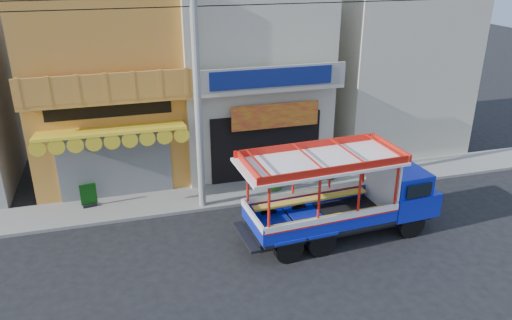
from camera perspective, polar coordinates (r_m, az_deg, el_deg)
The scene contains 12 objects.
ground at distance 16.41m, azimuth -0.49°, elevation -10.24°, with size 90.00×90.00×0.00m, color black.
sidewalk at distance 19.76m, azimuth -3.61°, elevation -3.98°, with size 30.00×2.00×0.12m, color slate.
shophouse_left at distance 21.77m, azimuth -16.71°, elevation 9.01°, with size 6.00×7.50×8.24m.
shophouse_right at distance 22.49m, azimuth -1.07°, elevation 10.38°, with size 6.00×6.75×8.24m.
party_pilaster at distance 18.96m, azimuth -7.45°, elevation 7.49°, with size 0.35×0.30×8.00m, color beige.
filler_building_right at distance 25.27m, azimuth 14.69°, elevation 10.33°, with size 6.00×6.00×7.60m, color beige.
utility_pole at distance 17.25m, azimuth -6.31°, elevation 9.55°, with size 28.00×0.26×9.00m.
songthaew_truck at distance 16.91m, azimuth 11.08°, elevation -3.76°, with size 6.82×2.60×3.13m.
green_sign at distance 19.60m, azimuth -18.57°, elevation -4.01°, with size 0.59×0.34×0.91m.
potted_plant_a at distance 19.85m, azimuth 2.30°, elevation -1.87°, with size 0.98×0.85×1.09m, color #2A5F1B.
potted_plant_b at distance 20.88m, azimuth 7.55°, elevation -1.04°, with size 0.50×0.40×0.91m, color #2A5F1B.
potted_plant_c at distance 20.99m, azimuth 8.52°, elevation -0.95°, with size 0.52×0.52×0.92m, color #2A5F1B.
Camera 1 is at (-3.66, -13.26, 8.95)m, focal length 35.00 mm.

